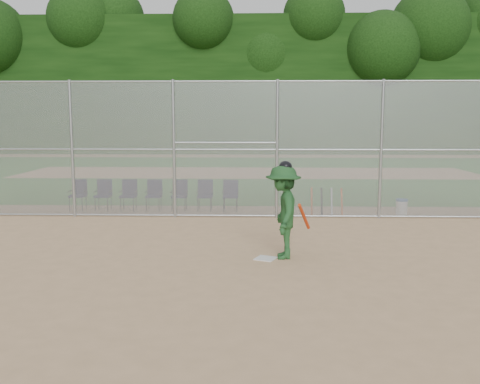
{
  "coord_description": "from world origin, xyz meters",
  "views": [
    {
      "loc": [
        0.38,
        -10.52,
        2.9
      ],
      "look_at": [
        0.0,
        2.5,
        1.1
      ],
      "focal_mm": 40.0,
      "sensor_mm": 36.0,
      "label": 1
    }
  ],
  "objects_px": {
    "water_cooler": "(402,207)",
    "batter_at_plate": "(283,211)",
    "home_plate": "(266,258)",
    "chair_0": "(78,195)"
  },
  "relations": [
    {
      "from": "chair_0",
      "to": "water_cooler",
      "type": "bearing_deg",
      "value": -2.77
    },
    {
      "from": "batter_at_plate",
      "to": "chair_0",
      "type": "distance_m",
      "value": 8.47
    },
    {
      "from": "home_plate",
      "to": "water_cooler",
      "type": "bearing_deg",
      "value": 51.61
    },
    {
      "from": "home_plate",
      "to": "chair_0",
      "type": "relative_size",
      "value": 0.42
    },
    {
      "from": "home_plate",
      "to": "chair_0",
      "type": "height_order",
      "value": "chair_0"
    },
    {
      "from": "water_cooler",
      "to": "chair_0",
      "type": "relative_size",
      "value": 0.49
    },
    {
      "from": "chair_0",
      "to": "batter_at_plate",
      "type": "bearing_deg",
      "value": -42.48
    },
    {
      "from": "water_cooler",
      "to": "batter_at_plate",
      "type": "bearing_deg",
      "value": -126.56
    },
    {
      "from": "water_cooler",
      "to": "home_plate",
      "type": "bearing_deg",
      "value": -128.39
    },
    {
      "from": "home_plate",
      "to": "chair_0",
      "type": "bearing_deg",
      "value": 135.26
    }
  ]
}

